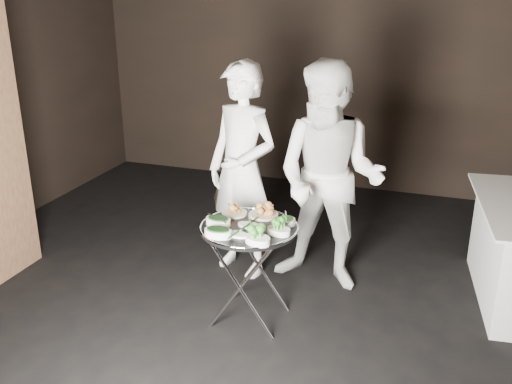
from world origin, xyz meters
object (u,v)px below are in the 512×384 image
(waiter_right, at_px, (329,179))
(tray_stand, at_px, (249,270))
(serving_tray, at_px, (249,228))
(waiter_left, at_px, (242,171))

(waiter_right, bearing_deg, tray_stand, -113.16)
(serving_tray, bearing_deg, waiter_left, 113.69)
(waiter_left, distance_m, waiter_right, 0.72)
(tray_stand, distance_m, waiter_right, 0.97)
(tray_stand, bearing_deg, serving_tray, 0.00)
(serving_tray, height_order, waiter_right, waiter_right)
(waiter_left, relative_size, waiter_right, 0.98)
(waiter_left, height_order, waiter_right, waiter_right)
(waiter_right, bearing_deg, serving_tray, -113.16)
(serving_tray, bearing_deg, tray_stand, 0.00)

